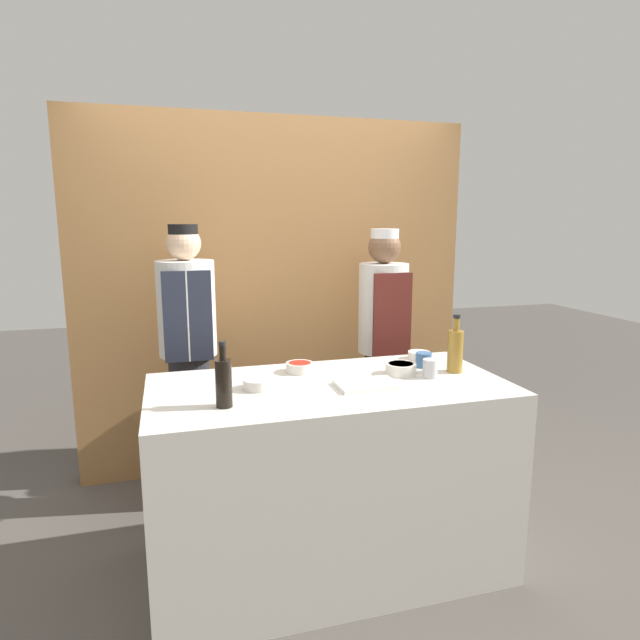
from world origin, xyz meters
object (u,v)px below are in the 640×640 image
sauce_bowl_yellow (401,368)px  chef_left (189,356)px  cutting_board (367,385)px  sauce_bowl_red (300,367)px  bottle_vinegar (455,350)px  cup_steel (430,368)px  sauce_bowl_brown (258,383)px  chef_right (382,344)px  bottle_soy (224,381)px  cup_blue (424,360)px  sauce_bowl_white (419,355)px

sauce_bowl_yellow → chef_left: bearing=142.1°
cutting_board → sauce_bowl_red: bearing=126.7°
bottle_vinegar → cup_steel: bottle_vinegar is taller
sauce_bowl_yellow → sauce_bowl_brown: bearing=-176.9°
cup_steel → chef_right: 0.89m
bottle_vinegar → cup_steel: 0.19m
chef_right → sauce_bowl_red: bearing=-139.4°
sauce_bowl_red → cup_steel: 0.66m
bottle_soy → cup_steel: (1.03, 0.15, -0.06)m
cup_steel → chef_left: (-1.13, 0.88, -0.07)m
bottle_soy → sauce_bowl_yellow: bearing=14.7°
sauce_bowl_red → cup_steel: bearing=-24.2°
sauce_bowl_red → cutting_board: 0.41m
chef_left → chef_right: bearing=-0.0°
sauce_bowl_yellow → cup_blue: 0.20m
sauce_bowl_yellow → chef_left: 1.29m
sauce_bowl_yellow → chef_right: chef_right is taller
cup_blue → cup_steel: cup_steel is taller
sauce_bowl_brown → sauce_bowl_yellow: sauce_bowl_yellow is taller
cutting_board → chef_left: bearing=129.6°
cup_steel → chef_left: chef_left is taller
bottle_soy → chef_left: bearing=95.8°
cup_blue → chef_right: chef_right is taller
cutting_board → chef_left: 1.22m
bottle_soy → sauce_bowl_brown: bearing=48.6°
cup_steel → chef_right: (0.11, 0.88, -0.08)m
chef_left → chef_right: size_ratio=1.02×
sauce_bowl_white → cutting_board: (-0.46, -0.40, -0.01)m
sauce_bowl_yellow → cup_steel: cup_steel is taller
sauce_bowl_red → cup_steel: size_ratio=1.53×
cup_blue → chef_right: (0.05, 0.69, -0.07)m
sauce_bowl_red → sauce_bowl_white: size_ratio=1.15×
bottle_soy → cup_steel: size_ratio=3.04×
sauce_bowl_white → cup_blue: bearing=-107.8°
sauce_bowl_white → cup_steel: (-0.11, -0.34, 0.02)m
sauce_bowl_red → cup_blue: size_ratio=1.66×
sauce_bowl_yellow → cutting_board: size_ratio=0.55×
sauce_bowl_white → cutting_board: 0.61m
sauce_bowl_yellow → bottle_soy: 0.94m
sauce_bowl_brown → cup_steel: (0.85, -0.05, 0.02)m
cutting_board → bottle_soy: bottle_soy is taller
sauce_bowl_red → bottle_soy: bottle_soy is taller
sauce_bowl_red → cup_steel: (0.60, -0.27, 0.02)m
cutting_board → bottle_vinegar: (0.52, 0.11, 0.11)m
sauce_bowl_brown → sauce_bowl_yellow: (0.73, 0.04, 0.00)m
chef_left → chef_right: 1.24m
sauce_bowl_brown → cutting_board: bearing=-12.3°
sauce_bowl_brown → bottle_vinegar: size_ratio=0.47×
sauce_bowl_brown → sauce_bowl_yellow: size_ratio=0.91×
bottle_soy → chef_right: 1.54m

